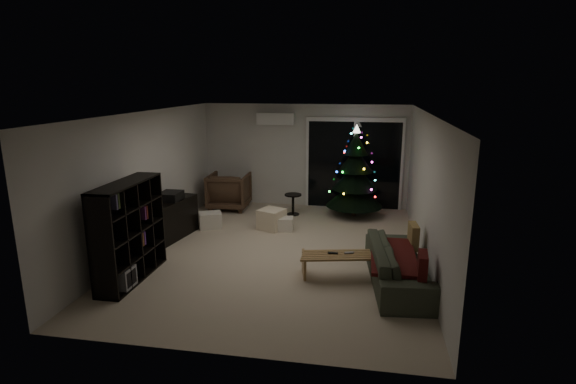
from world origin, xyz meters
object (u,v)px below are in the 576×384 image
object	(u,v)px
armchair	(229,191)
coffee_table	(342,266)
sofa	(399,265)
christmas_tree	(355,171)
bookshelf	(118,231)
media_cabinet	(172,219)

from	to	relation	value
armchair	coffee_table	size ratio (longest dim) A/B	0.76
sofa	christmas_tree	xyz separation A→B (m)	(-0.79, 3.53, 0.74)
christmas_tree	bookshelf	bearing A→B (deg)	-130.86
coffee_table	christmas_tree	world-z (taller)	christmas_tree
media_cabinet	coffee_table	xyz separation A→B (m)	(3.43, -1.37, -0.18)
armchair	sofa	bearing A→B (deg)	134.01
bookshelf	christmas_tree	bearing A→B (deg)	69.60
media_cabinet	armchair	world-z (taller)	armchair
bookshelf	media_cabinet	bearing A→B (deg)	110.46
media_cabinet	armchair	size ratio (longest dim) A/B	1.27
bookshelf	christmas_tree	xyz separation A→B (m)	(3.51, 4.05, 0.27)
bookshelf	media_cabinet	size ratio (longest dim) A/B	1.27
sofa	media_cabinet	bearing A→B (deg)	66.11
bookshelf	christmas_tree	size ratio (longest dim) A/B	0.74
bookshelf	christmas_tree	distance (m)	5.37
armchair	coffee_table	world-z (taller)	armchair
media_cabinet	coffee_table	size ratio (longest dim) A/B	0.96
bookshelf	coffee_table	size ratio (longest dim) A/B	1.23
sofa	christmas_tree	distance (m)	3.69
media_cabinet	coffee_table	bearing A→B (deg)	-11.97
media_cabinet	sofa	bearing A→B (deg)	-8.45
media_cabinet	coffee_table	distance (m)	3.70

